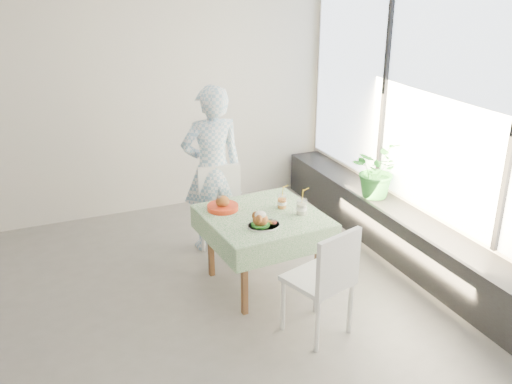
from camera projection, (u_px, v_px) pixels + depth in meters
name	position (u px, v px, depth m)	size (l,w,h in m)	color
floor	(145.00, 325.00, 4.94)	(6.00, 6.00, 0.00)	slate
wall_back	(87.00, 105.00, 6.55)	(6.00, 0.02, 2.80)	silver
wall_front	(262.00, 369.00, 2.29)	(6.00, 0.02, 2.80)	silver
wall_right	(441.00, 132.00, 5.52)	(0.02, 5.00, 2.80)	silver
window_pane	(442.00, 107.00, 5.41)	(0.01, 4.80, 2.18)	#D1E0F9
window_ledge	(412.00, 242.00, 5.87)	(0.40, 4.80, 0.50)	black
cafe_table	(263.00, 241.00, 5.41)	(1.11, 1.11, 0.74)	brown
chair_far	(225.00, 231.00, 6.00)	(0.50, 0.50, 0.96)	white
chair_near	(318.00, 301.00, 4.75)	(0.58, 0.58, 0.98)	white
diner	(212.00, 169.00, 6.00)	(0.66, 0.43, 1.80)	#80ADCD
main_dish	(262.00, 222.00, 5.04)	(0.30, 0.30, 0.15)	white
juice_cup_orange	(282.00, 202.00, 5.42)	(0.09, 0.09, 0.26)	white
juice_cup_lemonade	(301.00, 207.00, 5.29)	(0.10, 0.10, 0.29)	white
second_dish	(223.00, 206.00, 5.40)	(0.30, 0.30, 0.14)	red
potted_plant	(375.00, 169.00, 6.25)	(0.57, 0.49, 0.63)	#25702A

